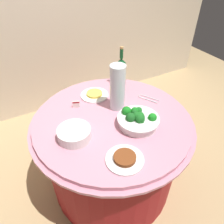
% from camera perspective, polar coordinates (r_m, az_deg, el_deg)
% --- Properties ---
extents(ground_plane, '(6.00, 6.00, 0.00)m').
position_cam_1_polar(ground_plane, '(2.05, -0.00, -17.51)').
color(ground_plane, tan).
extents(buffet_table, '(1.16, 1.16, 0.74)m').
position_cam_1_polar(buffet_table, '(1.75, -0.00, -10.66)').
color(buffet_table, maroon).
rests_on(buffet_table, ground_plane).
extents(broccoli_bowl, '(0.28, 0.28, 0.11)m').
position_cam_1_polar(broccoli_bowl, '(1.42, 6.93, -1.98)').
color(broccoli_bowl, white).
rests_on(broccoli_bowl, buffet_table).
extents(plate_stack, '(0.21, 0.21, 0.07)m').
position_cam_1_polar(plate_stack, '(1.34, -10.11, -5.75)').
color(plate_stack, white).
rests_on(plate_stack, buffet_table).
extents(wine_bottle, '(0.07, 0.07, 0.34)m').
position_cam_1_polar(wine_bottle, '(1.80, 2.43, 10.99)').
color(wine_bottle, '#0F4B21').
rests_on(wine_bottle, buffet_table).
extents(decorative_fruit_vase, '(0.11, 0.11, 0.34)m').
position_cam_1_polar(decorative_fruit_vase, '(1.50, 1.49, 5.84)').
color(decorative_fruit_vase, silver).
rests_on(decorative_fruit_vase, buffet_table).
extents(serving_tongs, '(0.12, 0.16, 0.01)m').
position_cam_1_polar(serving_tongs, '(1.70, 9.60, 3.65)').
color(serving_tongs, silver).
rests_on(serving_tongs, buffet_table).
extents(food_plate_fried_egg, '(0.22, 0.22, 0.03)m').
position_cam_1_polar(food_plate_fried_egg, '(1.71, -4.74, 4.69)').
color(food_plate_fried_egg, white).
rests_on(food_plate_fried_egg, buffet_table).
extents(food_plate_stir_fry, '(0.22, 0.22, 0.03)m').
position_cam_1_polar(food_plate_stir_fry, '(1.22, 3.44, -12.43)').
color(food_plate_stir_fry, white).
rests_on(food_plate_stir_fry, buffet_table).
extents(label_placard_front, '(0.05, 0.03, 0.05)m').
position_cam_1_polar(label_placard_front, '(1.59, -9.64, 2.16)').
color(label_placard_front, white).
rests_on(label_placard_front, buffet_table).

